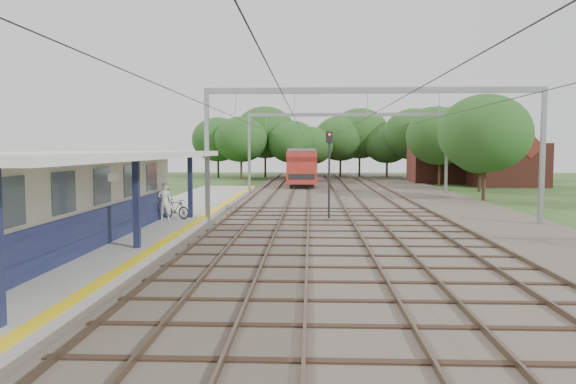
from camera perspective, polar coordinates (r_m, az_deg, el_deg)
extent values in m
plane|color=#2D4C1E|center=(14.29, 0.92, -11.41)|extent=(160.00, 160.00, 0.00)
cube|color=#473D33|center=(44.07, 7.07, -0.65)|extent=(18.00, 90.00, 0.10)
cube|color=gray|center=(29.06, -13.37, -3.08)|extent=(5.00, 52.00, 0.35)
cube|color=yellow|center=(28.52, -9.01, -2.79)|extent=(0.45, 52.00, 0.01)
cube|color=beige|center=(22.78, -21.61, -0.55)|extent=(3.20, 18.00, 3.40)
cube|color=#121839|center=(22.28, -17.72, -3.15)|extent=(0.06, 18.00, 1.40)
cube|color=slate|center=(22.13, -17.79, 0.71)|extent=(0.05, 16.00, 1.30)
cube|color=#121839|center=(20.79, -15.15, -1.12)|extent=(0.22, 0.22, 3.20)
cube|color=#121839|center=(29.47, -9.91, 0.55)|extent=(0.22, 0.22, 3.20)
cube|color=silver|center=(21.35, -20.12, 3.53)|extent=(6.40, 20.00, 0.24)
cube|color=white|center=(18.86, -17.32, 1.49)|extent=(0.06, 0.85, 0.26)
cube|color=brown|center=(44.14, -3.62, -0.45)|extent=(0.07, 88.00, 0.15)
cube|color=brown|center=(44.01, -1.77, -0.46)|extent=(0.07, 88.00, 0.15)
cube|color=brown|center=(43.93, 0.27, -0.47)|extent=(0.07, 88.00, 0.15)
cube|color=brown|center=(43.90, 2.14, -0.48)|extent=(0.07, 88.00, 0.15)
cube|color=brown|center=(43.95, 5.10, -0.48)|extent=(0.07, 88.00, 0.15)
cube|color=brown|center=(44.05, 6.96, -0.49)|extent=(0.07, 88.00, 0.15)
cube|color=brown|center=(44.28, 9.76, -0.49)|extent=(0.07, 88.00, 0.15)
cube|color=brown|center=(44.49, 11.59, -0.50)|extent=(0.07, 88.00, 0.15)
cube|color=gray|center=(29.24, -8.22, 3.58)|extent=(0.22, 0.22, 7.00)
cube|color=gray|center=(31.03, 24.44, 3.27)|extent=(0.22, 0.22, 7.00)
cube|color=gray|center=(29.07, 8.69, 10.18)|extent=(17.00, 0.20, 0.30)
cube|color=gray|center=(49.04, -3.95, 3.92)|extent=(0.22, 0.22, 7.00)
cube|color=gray|center=(50.12, 15.80, 3.77)|extent=(0.22, 0.22, 7.00)
cube|color=gray|center=(48.94, 6.06, 7.83)|extent=(17.00, 0.20, 0.30)
cylinder|color=black|center=(43.94, -2.72, 6.48)|extent=(0.02, 88.00, 0.02)
cylinder|color=black|center=(43.78, 1.22, 6.49)|extent=(0.02, 88.00, 0.02)
cylinder|color=black|center=(43.87, 6.09, 6.46)|extent=(0.02, 88.00, 0.02)
cylinder|color=black|center=(44.25, 10.77, 6.39)|extent=(0.02, 88.00, 0.02)
cylinder|color=#382619|center=(75.49, -5.58, 2.50)|extent=(0.28, 0.28, 2.88)
ellipsoid|color=#264B1B|center=(75.46, -5.60, 5.17)|extent=(6.72, 6.72, 5.76)
cylinder|color=#382619|center=(76.91, -0.93, 2.42)|extent=(0.28, 0.28, 2.52)
ellipsoid|color=#264B1B|center=(76.87, -0.94, 4.71)|extent=(5.88, 5.88, 5.04)
cylinder|color=#382619|center=(73.80, 3.60, 2.61)|extent=(0.28, 0.28, 3.24)
ellipsoid|color=#264B1B|center=(73.78, 3.61, 5.68)|extent=(7.56, 7.56, 6.48)
cylinder|color=#382619|center=(76.17, 8.08, 2.43)|extent=(0.28, 0.28, 2.70)
ellipsoid|color=#264B1B|center=(76.14, 8.11, 4.91)|extent=(6.30, 6.30, 5.40)
cylinder|color=#382619|center=(53.71, 17.60, 1.37)|extent=(0.28, 0.28, 2.52)
ellipsoid|color=#264B1B|center=(53.65, 17.67, 4.66)|extent=(5.88, 5.88, 5.04)
cylinder|color=#382619|center=(69.36, 14.52, 2.22)|extent=(0.28, 0.28, 2.88)
ellipsoid|color=#264B1B|center=(69.32, 14.57, 5.12)|extent=(6.72, 6.72, 5.76)
cube|color=brown|center=(63.24, 21.40, 2.59)|extent=(7.00, 6.00, 4.50)
cube|color=maroon|center=(63.24, 21.48, 5.45)|extent=(4.99, 6.12, 4.99)
cube|color=brown|center=(67.60, 15.72, 3.04)|extent=(8.00, 6.00, 5.00)
cube|color=maroon|center=(67.62, 15.78, 5.92)|extent=(5.52, 6.12, 5.52)
imported|color=silver|center=(28.55, -12.43, -0.95)|extent=(0.73, 0.52, 1.87)
imported|color=black|center=(29.08, -11.35, -1.68)|extent=(1.74, 1.19, 1.02)
cube|color=black|center=(61.94, 1.53, 1.07)|extent=(2.32, 16.58, 0.44)
cube|color=#A02218|center=(61.86, 1.53, 2.75)|extent=(2.90, 18.02, 3.15)
cube|color=black|center=(61.85, 1.53, 3.05)|extent=(2.94, 16.58, 0.90)
cube|color=slate|center=(61.83, 1.53, 4.32)|extent=(2.67, 18.02, 0.28)
cube|color=black|center=(80.54, 1.70, 1.84)|extent=(2.32, 16.58, 0.44)
cube|color=#A02218|center=(80.48, 1.71, 3.12)|extent=(2.90, 18.02, 3.15)
cube|color=black|center=(80.47, 1.71, 3.35)|extent=(2.94, 16.58, 0.90)
cube|color=slate|center=(80.46, 1.71, 4.33)|extent=(2.67, 18.02, 0.28)
cylinder|color=black|center=(30.72, 4.20, 1.24)|extent=(0.15, 0.15, 4.43)
cube|color=black|center=(30.68, 4.22, 5.56)|extent=(0.37, 0.28, 0.61)
sphere|color=red|center=(30.59, 4.23, 5.85)|extent=(0.15, 0.15, 0.15)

